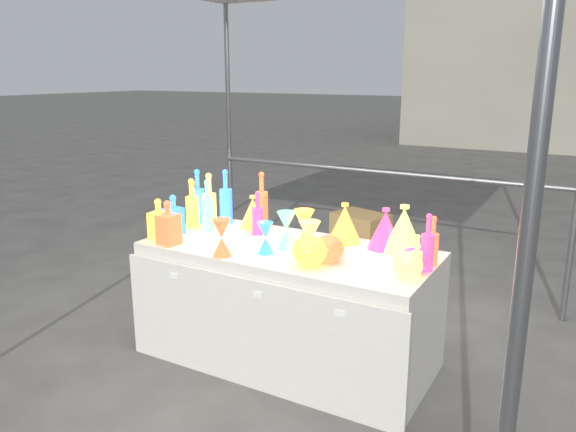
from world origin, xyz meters
The scene contains 31 objects.
ground centered at (0.00, 0.00, 0.00)m, with size 80.00×80.00×0.00m, color slate.
display_table centered at (0.00, -0.01, 0.37)m, with size 1.84×0.83×0.75m.
cardboard_box_closed centered at (-0.49, 2.37, 0.19)m, with size 0.53×0.38×0.38m, color tan.
cardboard_box_flat centered at (-0.10, 2.12, 0.03)m, with size 0.61×0.44×0.05m, color tan.
bottle_0 centered at (-0.85, 0.14, 0.91)m, with size 0.08×0.08×0.32m, color red, non-canonical shape.
bottle_1 centered at (-0.85, 0.20, 0.94)m, with size 0.09×0.09×0.39m, color #198E44, non-canonical shape.
bottle_2 centered at (-0.40, 0.33, 0.94)m, with size 0.08×0.08×0.39m, color orange, non-canonical shape.
bottle_3 centered at (-0.32, 0.15, 0.89)m, with size 0.07×0.07×0.29m, color #1B44A2, non-canonical shape.
bottle_4 centered at (-0.68, 0.11, 0.94)m, with size 0.09×0.09×0.39m, color teal, non-canonical shape.
bottle_5 centered at (-0.66, 0.06, 0.93)m, with size 0.08×0.08×0.35m, color #A62162, non-canonical shape.
bottle_6 centered at (-0.81, 0.08, 0.92)m, with size 0.09×0.09×0.34m, color red, non-canonical shape.
bottle_7 centered at (-0.67, 0.28, 0.94)m, with size 0.09×0.09×0.39m, color #198E44, non-canonical shape.
decanter_0 centered at (-0.81, -0.25, 0.88)m, with size 0.11×0.11×0.27m, color red, non-canonical shape.
decanter_1 centered at (-0.68, -0.31, 0.89)m, with size 0.12×0.12×0.28m, color orange, non-canonical shape.
decanter_2 centered at (-0.81, -0.11, 0.88)m, with size 0.11×0.11×0.27m, color #198E44, non-canonical shape.
hourglass_0 centered at (-0.25, -0.34, 0.86)m, with size 0.11×0.11×0.22m, color orange, non-canonical shape.
hourglass_2 centered at (0.25, -0.19, 0.87)m, with size 0.12×0.12×0.24m, color teal, non-canonical shape.
hourglass_3 centered at (0.00, -0.02, 0.87)m, with size 0.12×0.12×0.23m, color #A62162, non-canonical shape.
hourglass_4 centered at (0.11, 0.01, 0.87)m, with size 0.12×0.12×0.25m, color red, non-canonical shape.
hourglass_5 centered at (-0.06, -0.17, 0.85)m, with size 0.10×0.10×0.19m, color #198E44, non-canonical shape.
globe_0 centered at (0.27, -0.24, 0.83)m, with size 0.19×0.19×0.16m, color red, non-canonical shape.
globe_1 centered at (0.81, -0.15, 0.81)m, with size 0.16×0.16×0.12m, color teal, non-canonical shape.
globe_2 centered at (0.34, -0.13, 0.82)m, with size 0.18×0.18×0.14m, color orange, non-canonical shape.
globe_3 centered at (0.81, -0.04, 0.81)m, with size 0.15×0.15×0.12m, color #1B44A2, non-canonical shape.
lampshade_0 centered at (-0.44, 0.28, 0.86)m, with size 0.19×0.19×0.23m, color #FFFD35, non-canonical shape.
lampshade_1 centered at (0.25, 0.28, 0.88)m, with size 0.21×0.21×0.25m, color #FFFD35, non-canonical shape.
lampshade_2 centered at (0.52, 0.28, 0.88)m, with size 0.21×0.21×0.25m, color #1B44A2, non-canonical shape.
lampshade_3 centered at (0.64, 0.27, 0.89)m, with size 0.25×0.25×0.29m, color teal, non-canonical shape.
bottle_9 centered at (0.86, 0.12, 0.89)m, with size 0.06×0.06×0.28m, color orange, non-canonical shape.
bottle_10 centered at (0.86, 0.01, 0.91)m, with size 0.07×0.07×0.32m, color #1B44A2, non-canonical shape.
bottle_11 centered at (0.86, -0.18, 0.88)m, with size 0.06×0.06×0.25m, color teal, non-canonical shape.
Camera 1 is at (1.63, -2.87, 1.80)m, focal length 35.00 mm.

